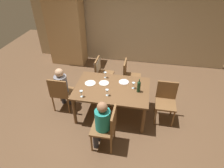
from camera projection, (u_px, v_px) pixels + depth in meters
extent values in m
plane|color=brown|center=(112.00, 113.00, 4.65)|extent=(10.00, 10.00, 0.00)
cube|color=tan|center=(128.00, 22.00, 6.08)|extent=(6.40, 0.12, 2.70)
cube|color=tan|center=(67.00, 32.00, 6.18)|extent=(1.10, 0.56, 2.10)
cube|color=brown|center=(112.00, 88.00, 4.23)|extent=(1.63, 1.10, 0.04)
cylinder|color=brown|center=(74.00, 111.00, 4.18)|extent=(0.07, 0.07, 0.71)
cylinder|color=brown|center=(143.00, 121.00, 3.95)|extent=(0.07, 0.07, 0.71)
cylinder|color=brown|center=(87.00, 86.00, 4.95)|extent=(0.07, 0.07, 0.71)
cylinder|color=brown|center=(145.00, 93.00, 4.72)|extent=(0.07, 0.07, 0.71)
cylinder|color=brown|center=(60.00, 94.00, 4.89)|extent=(0.04, 0.04, 0.44)
cylinder|color=brown|center=(74.00, 96.00, 4.83)|extent=(0.04, 0.04, 0.44)
cylinder|color=brown|center=(54.00, 104.00, 4.58)|extent=(0.04, 0.04, 0.44)
cylinder|color=brown|center=(69.00, 106.00, 4.53)|extent=(0.04, 0.04, 0.44)
cube|color=brown|center=(63.00, 92.00, 4.57)|extent=(0.44, 0.44, 0.04)
cube|color=brown|center=(58.00, 89.00, 4.27)|extent=(0.44, 0.04, 0.44)
cylinder|color=brown|center=(91.00, 143.00, 3.66)|extent=(0.04, 0.04, 0.44)
cylinder|color=brown|center=(96.00, 128.00, 3.96)|extent=(0.04, 0.04, 0.44)
cylinder|color=brown|center=(111.00, 146.00, 3.60)|extent=(0.04, 0.04, 0.44)
cylinder|color=brown|center=(115.00, 131.00, 3.91)|extent=(0.04, 0.04, 0.44)
cube|color=brown|center=(103.00, 128.00, 3.64)|extent=(0.44, 0.44, 0.04)
cube|color=brown|center=(113.00, 121.00, 3.47)|extent=(0.04, 0.44, 0.44)
cylinder|color=brown|center=(113.00, 79.00, 5.45)|extent=(0.04, 0.04, 0.44)
cylinder|color=brown|center=(111.00, 87.00, 5.15)|extent=(0.04, 0.04, 0.44)
cylinder|color=brown|center=(100.00, 78.00, 5.51)|extent=(0.04, 0.04, 0.44)
cylinder|color=brown|center=(97.00, 85.00, 5.20)|extent=(0.04, 0.04, 0.44)
cube|color=brown|center=(105.00, 75.00, 5.19)|extent=(0.44, 0.44, 0.04)
cube|color=brown|center=(97.00, 66.00, 5.08)|extent=(0.04, 0.44, 0.44)
cube|color=beige|center=(97.00, 66.00, 5.07)|extent=(0.07, 0.40, 0.31)
cylinder|color=brown|center=(173.00, 119.00, 4.17)|extent=(0.04, 0.04, 0.44)
cylinder|color=brown|center=(155.00, 117.00, 4.22)|extent=(0.04, 0.04, 0.44)
cylinder|color=brown|center=(172.00, 108.00, 4.47)|extent=(0.04, 0.04, 0.44)
cylinder|color=brown|center=(155.00, 106.00, 4.53)|extent=(0.04, 0.04, 0.44)
cube|color=brown|center=(166.00, 104.00, 4.21)|extent=(0.44, 0.44, 0.04)
cube|color=brown|center=(167.00, 90.00, 4.23)|extent=(0.44, 0.04, 0.44)
cylinder|color=brown|center=(139.00, 82.00, 5.34)|extent=(0.04, 0.04, 0.44)
cylinder|color=brown|center=(138.00, 90.00, 5.04)|extent=(0.04, 0.04, 0.44)
cylinder|color=brown|center=(125.00, 80.00, 5.40)|extent=(0.04, 0.04, 0.44)
cylinder|color=brown|center=(124.00, 88.00, 5.09)|extent=(0.04, 0.04, 0.44)
cube|color=brown|center=(132.00, 78.00, 5.08)|extent=(0.44, 0.44, 0.04)
cube|color=brown|center=(125.00, 69.00, 4.97)|extent=(0.04, 0.44, 0.44)
cylinder|color=#33333D|center=(63.00, 96.00, 4.82)|extent=(0.11, 0.11, 0.46)
cylinder|color=#33333D|center=(69.00, 96.00, 4.80)|extent=(0.11, 0.11, 0.46)
cylinder|color=gray|center=(61.00, 84.00, 4.44)|extent=(0.29, 0.29, 0.44)
sphere|color=tan|center=(59.00, 73.00, 4.26)|extent=(0.19, 0.19, 0.19)
cylinder|color=#33333D|center=(96.00, 139.00, 3.73)|extent=(0.11, 0.11, 0.46)
cylinder|color=#33333D|center=(98.00, 132.00, 3.87)|extent=(0.11, 0.11, 0.46)
cylinder|color=teal|center=(103.00, 120.00, 3.52)|extent=(0.29, 0.29, 0.44)
sphere|color=#996B4C|center=(102.00, 107.00, 3.33)|extent=(0.19, 0.19, 0.19)
cylinder|color=#19381E|center=(139.00, 88.00, 4.05)|extent=(0.08, 0.08, 0.21)
sphere|color=#19381E|center=(139.00, 83.00, 3.99)|extent=(0.08, 0.08, 0.08)
cylinder|color=#19381E|center=(139.00, 81.00, 3.96)|extent=(0.03, 0.03, 0.08)
cylinder|color=silver|center=(105.00, 78.00, 4.55)|extent=(0.06, 0.06, 0.00)
cylinder|color=silver|center=(105.00, 76.00, 4.53)|extent=(0.01, 0.01, 0.07)
cone|color=silver|center=(105.00, 74.00, 4.49)|extent=(0.07, 0.07, 0.07)
cylinder|color=silver|center=(133.00, 88.00, 4.21)|extent=(0.06, 0.06, 0.00)
cylinder|color=silver|center=(133.00, 87.00, 4.19)|extent=(0.01, 0.01, 0.07)
cone|color=silver|center=(133.00, 84.00, 4.14)|extent=(0.07, 0.07, 0.07)
cylinder|color=silver|center=(107.00, 95.00, 4.00)|extent=(0.06, 0.06, 0.00)
cylinder|color=silver|center=(107.00, 94.00, 3.98)|extent=(0.01, 0.01, 0.07)
cone|color=silver|center=(107.00, 91.00, 3.94)|extent=(0.07, 0.07, 0.07)
cylinder|color=silver|center=(82.00, 96.00, 3.97)|extent=(0.06, 0.06, 0.00)
cylinder|color=silver|center=(82.00, 95.00, 3.95)|extent=(0.01, 0.01, 0.07)
cone|color=silver|center=(81.00, 92.00, 3.91)|extent=(0.07, 0.07, 0.07)
cylinder|color=white|center=(124.00, 82.00, 4.39)|extent=(0.23, 0.23, 0.01)
cylinder|color=silver|center=(104.00, 83.00, 4.36)|extent=(0.23, 0.23, 0.01)
cylinder|color=white|center=(90.00, 83.00, 4.35)|extent=(0.24, 0.24, 0.01)
cube|color=brown|center=(144.00, 90.00, 5.23)|extent=(0.15, 0.29, 0.22)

